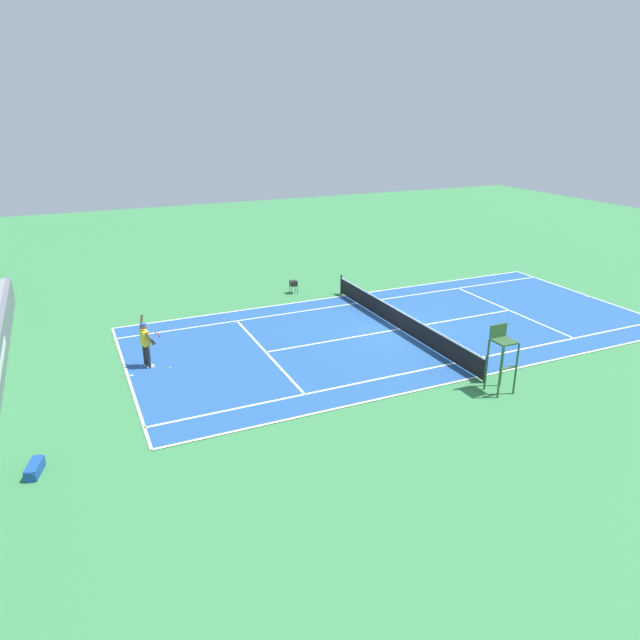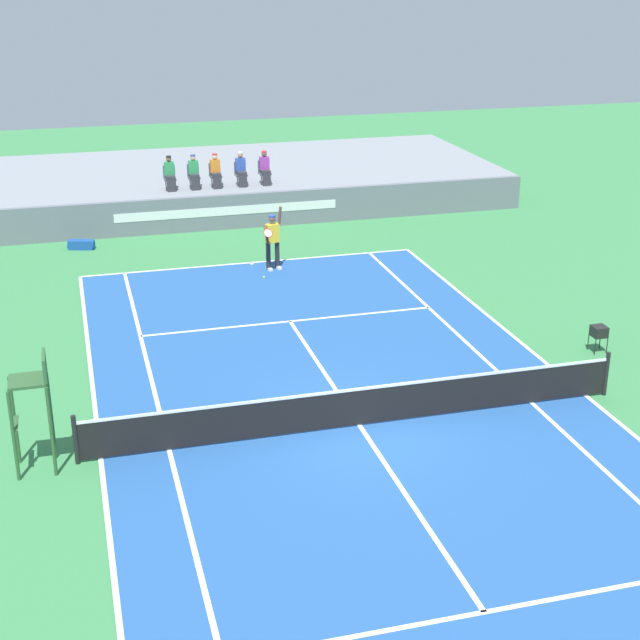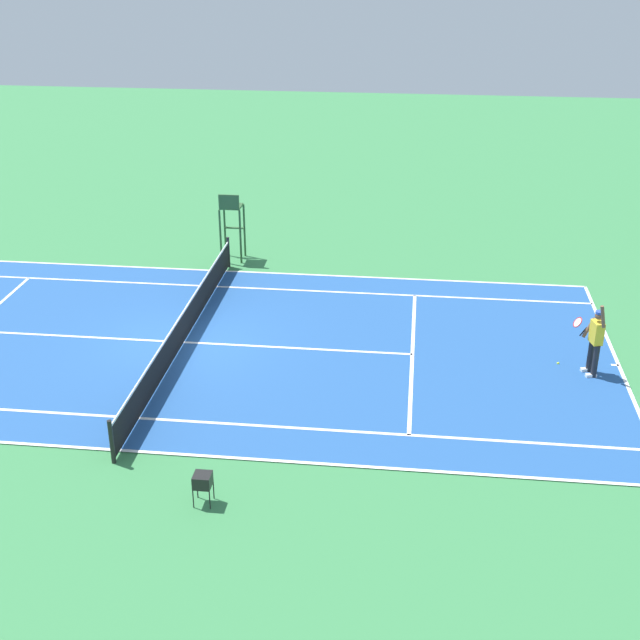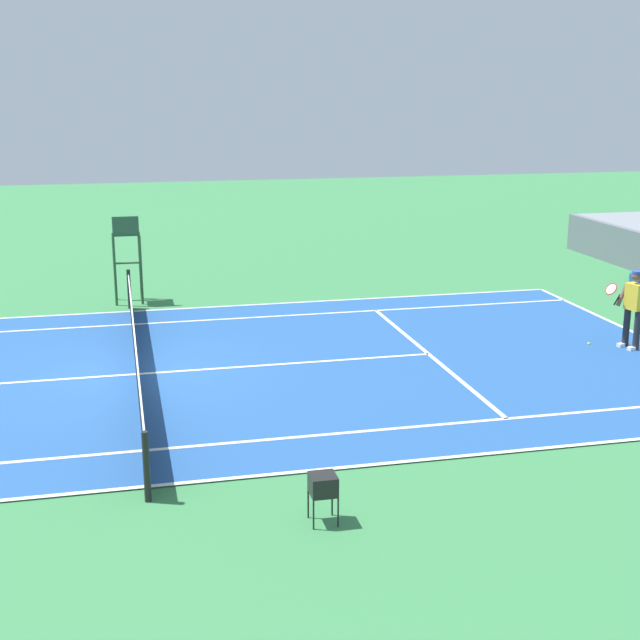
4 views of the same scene
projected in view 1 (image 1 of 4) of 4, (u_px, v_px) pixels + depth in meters
name	position (u px, v px, depth m)	size (l,w,h in m)	color
ground_plane	(399.00, 330.00, 26.38)	(80.00, 80.00, 0.00)	#387F47
court	(399.00, 329.00, 26.37)	(11.08, 23.88, 0.03)	#235193
net	(399.00, 319.00, 26.20)	(11.98, 0.10, 1.07)	black
tennis_player	(146.00, 343.00, 22.24)	(0.74, 0.75, 2.08)	#232328
tennis_ball	(170.00, 367.00, 22.47)	(0.07, 0.07, 0.07)	#D1E533
umpire_chair	(502.00, 351.00, 20.16)	(0.77, 0.77, 2.44)	#2D562D
equipment_bag	(35.00, 468.00, 15.95)	(0.95, 0.56, 0.32)	#194799
ball_hopper	(293.00, 283.00, 31.38)	(0.36, 0.36, 0.70)	black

